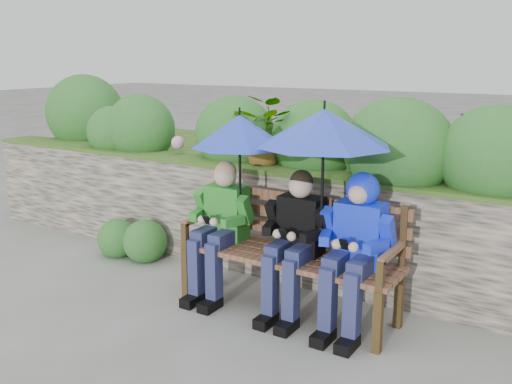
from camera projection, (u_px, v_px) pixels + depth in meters
The scene contains 8 objects.
ground at pixel (250, 304), 4.79m from camera, with size 60.00×60.00×0.00m, color #68695B.
garden_backdrop at pixel (321, 192), 6.02m from camera, with size 8.00×2.86×1.85m.
park_bench at pixel (292, 246), 4.58m from camera, with size 1.82×0.53×0.96m.
boy_left at pixel (220, 223), 4.81m from camera, with size 0.52×0.60×1.18m.
boy_middle at pixel (295, 237), 4.44m from camera, with size 0.52×0.60×1.17m.
boy_right at pixel (355, 240), 4.18m from camera, with size 0.54×0.65×1.20m.
umbrella_left at pixel (240, 131), 4.58m from camera, with size 0.79×0.79×0.92m.
umbrella_right at pixel (324, 128), 4.12m from camera, with size 1.01×1.01×0.99m.
Camera 1 is at (2.40, -3.74, 2.03)m, focal length 40.00 mm.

